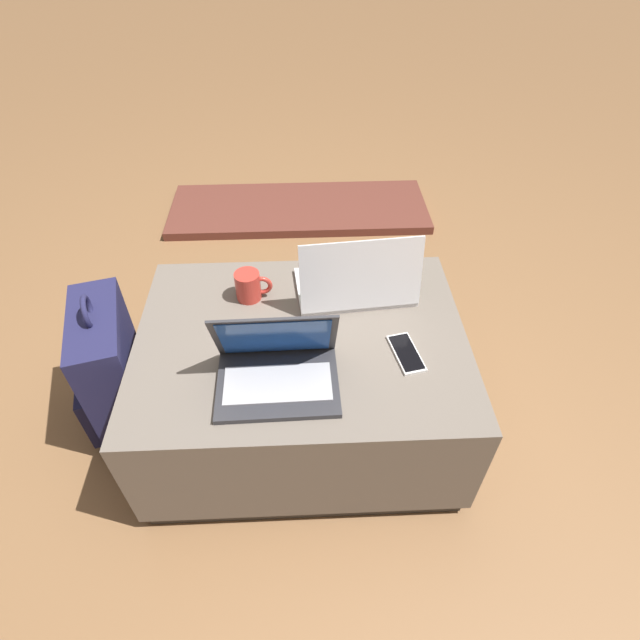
{
  "coord_description": "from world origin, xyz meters",
  "views": [
    {
      "loc": [
        0.01,
        -1.03,
        1.49
      ],
      "look_at": [
        0.06,
        -0.02,
        0.51
      ],
      "focal_mm": 28.0,
      "sensor_mm": 36.0,
      "label": 1
    }
  ],
  "objects_px": {
    "cell_phone": "(406,353)",
    "coffee_mug": "(249,286)",
    "laptop_near": "(277,367)",
    "backpack": "(111,373)",
    "laptop_far": "(356,283)"
  },
  "relations": [
    {
      "from": "laptop_near",
      "to": "laptop_far",
      "type": "relative_size",
      "value": 0.85
    },
    {
      "from": "cell_phone",
      "to": "backpack",
      "type": "xyz_separation_m",
      "value": [
        -0.93,
        0.14,
        -0.21
      ]
    },
    {
      "from": "laptop_near",
      "to": "backpack",
      "type": "distance_m",
      "value": 0.66
    },
    {
      "from": "laptop_near",
      "to": "laptop_far",
      "type": "distance_m",
      "value": 0.42
    },
    {
      "from": "laptop_far",
      "to": "coffee_mug",
      "type": "height_order",
      "value": "laptop_far"
    },
    {
      "from": "backpack",
      "to": "coffee_mug",
      "type": "height_order",
      "value": "backpack"
    },
    {
      "from": "laptop_near",
      "to": "cell_phone",
      "type": "xyz_separation_m",
      "value": [
        0.36,
        0.07,
        -0.04
      ]
    },
    {
      "from": "laptop_near",
      "to": "cell_phone",
      "type": "height_order",
      "value": "laptop_near"
    },
    {
      "from": "cell_phone",
      "to": "coffee_mug",
      "type": "height_order",
      "value": "coffee_mug"
    },
    {
      "from": "laptop_near",
      "to": "backpack",
      "type": "xyz_separation_m",
      "value": [
        -0.56,
        0.22,
        -0.25
      ]
    },
    {
      "from": "laptop_near",
      "to": "coffee_mug",
      "type": "bearing_deg",
      "value": 104.11
    },
    {
      "from": "laptop_near",
      "to": "cell_phone",
      "type": "bearing_deg",
      "value": 10.47
    },
    {
      "from": "backpack",
      "to": "coffee_mug",
      "type": "distance_m",
      "value": 0.55
    },
    {
      "from": "cell_phone",
      "to": "laptop_near",
      "type": "bearing_deg",
      "value": -0.1
    },
    {
      "from": "laptop_near",
      "to": "backpack",
      "type": "height_order",
      "value": "laptop_near"
    }
  ]
}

